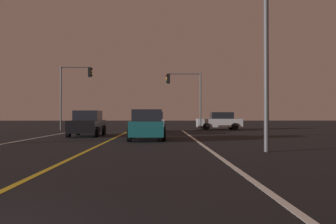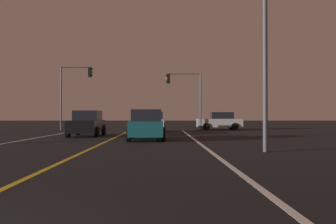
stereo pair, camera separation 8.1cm
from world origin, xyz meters
The scene contains 9 objects.
lane_edge_right centered at (4.78, 12.22, 0.00)m, with size 0.16×36.44×0.01m, color silver.
lane_center_divider centered at (0.00, 12.22, 0.00)m, with size 0.16×36.44×0.01m, color gold.
car_lead_same_lane centered at (2.08, 17.12, 0.82)m, with size 2.02×4.30×1.70m.
car_crossing_side centered at (8.52, 32.09, 0.82)m, with size 4.30×2.02×1.70m.
car_ahead_far centered at (2.18, 27.44, 0.82)m, with size 2.02×4.30×1.70m.
car_oncoming centered at (-2.07, 21.09, 0.82)m, with size 2.02×4.30×1.70m.
traffic_light_near_right centered at (4.95, 30.94, 3.99)m, with size 3.34×0.36×5.34m.
traffic_light_near_left centered at (-5.18, 30.94, 4.37)m, with size 3.02×0.36×5.93m.
street_lamp_right_near centered at (6.33, 10.32, 5.28)m, with size 2.25×0.44×8.37m.
Camera 1 is at (2.87, -3.41, 1.36)m, focal length 39.25 mm.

